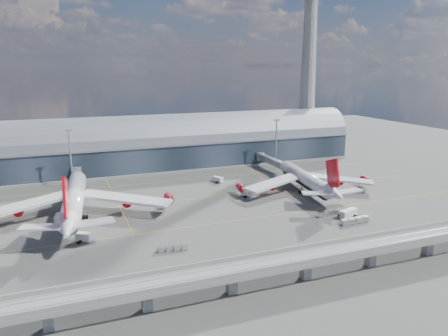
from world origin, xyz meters
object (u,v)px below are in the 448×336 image
object	(u,v)px
service_truck_4	(246,193)
cargo_train_1	(328,214)
service_truck_3	(335,188)
floodlight_mast_left	(71,157)
cargo_train_0	(173,249)
airliner_right	(307,180)
service_truck_0	(58,218)
airliner_left	(74,200)
control_tower	(308,67)
service_truck_2	(349,213)
floodlight_mast_right	(276,143)
cargo_train_2	(355,221)
service_truck_1	(84,237)
service_truck_5	(218,179)

from	to	relation	value
service_truck_4	cargo_train_1	bearing A→B (deg)	-83.00
service_truck_3	floodlight_mast_left	bearing A→B (deg)	156.50
cargo_train_0	airliner_right	bearing A→B (deg)	-68.18
service_truck_0	cargo_train_1	distance (m)	93.89
service_truck_0	cargo_train_1	size ratio (longest dim) A/B	0.69
floodlight_mast_left	airliner_left	xyz separation A→B (m)	(-1.42, -41.84, -7.18)
control_tower	airliner_right	world-z (taller)	control_tower
service_truck_2	service_truck_0	bearing A→B (deg)	51.69
service_truck_3	cargo_train_0	bearing A→B (deg)	-155.83
floodlight_mast_right	service_truck_3	xyz separation A→B (m)	(4.04, -46.48, -12.21)
cargo_train_0	service_truck_2	bearing A→B (deg)	-92.85
service_truck_0	floodlight_mast_left	bearing A→B (deg)	90.41
control_tower	cargo_train_2	world-z (taller)	control_tower
airliner_right	service_truck_2	distance (m)	33.62
service_truck_1	cargo_train_2	xyz separation A→B (m)	(86.55, -17.28, -0.40)
floodlight_mast_left	service_truck_5	size ratio (longest dim) A/B	4.53
airliner_left	service_truck_2	bearing A→B (deg)	-15.06
floodlight_mast_left	airliner_right	xyz separation A→B (m)	(91.76, -43.09, -8.48)
floodlight_mast_left	airliner_right	size ratio (longest dim) A/B	0.41
service_truck_4	service_truck_3	bearing A→B (deg)	-30.46
control_tower	floodlight_mast_left	bearing A→B (deg)	-168.28
floodlight_mast_left	airliner_left	bearing A→B (deg)	-91.94
floodlight_mast_right	cargo_train_0	size ratio (longest dim) A/B	2.88
airliner_right	cargo_train_2	size ratio (longest dim) A/B	5.43
floodlight_mast_right	airliner_left	distance (m)	109.95
control_tower	service_truck_0	distance (m)	166.92
airliner_left	service_truck_1	xyz separation A→B (m)	(1.43, -23.15, -5.06)
service_truck_3	cargo_train_0	distance (m)	88.19
airliner_right	service_truck_2	xyz separation A→B (m)	(-3.36, -33.25, -3.67)
airliner_left	service_truck_2	xyz separation A→B (m)	(89.82, -34.49, -4.97)
airliner_right	service_truck_1	size ratio (longest dim) A/B	12.10
floodlight_mast_left	service_truck_2	world-z (taller)	floodlight_mast_left
service_truck_4	service_truck_5	xyz separation A→B (m)	(-3.05, 24.91, -0.06)
control_tower	floodlight_mast_right	bearing A→B (deg)	-141.34
control_tower	service_truck_1	distance (m)	171.44
airliner_left	cargo_train_1	size ratio (longest dim) A/B	8.17
cargo_train_0	floodlight_mast_left	bearing A→B (deg)	8.22
service_truck_5	cargo_train_2	xyz separation A→B (m)	(24.25, -67.27, -0.32)
service_truck_5	cargo_train_1	bearing A→B (deg)	-94.22
cargo_train_0	cargo_train_1	world-z (taller)	cargo_train_1
cargo_train_1	cargo_train_2	size ratio (longest dim) A/B	0.79
airliner_right	service_truck_3	world-z (taller)	airliner_right
service_truck_4	floodlight_mast_left	bearing A→B (deg)	127.76
control_tower	service_truck_3	xyz separation A→B (m)	(-30.96, -74.48, -50.21)
service_truck_3	cargo_train_1	xyz separation A→B (m)	(-21.45, -26.08, -0.64)
service_truck_3	service_truck_4	distance (m)	39.23
airliner_right	cargo_train_0	world-z (taller)	airliner_right
airliner_left	service_truck_0	distance (m)	7.85
airliner_left	service_truck_5	xyz separation A→B (m)	(63.73, 26.84, -5.14)
service_truck_5	service_truck_3	bearing A→B (deg)	-60.65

